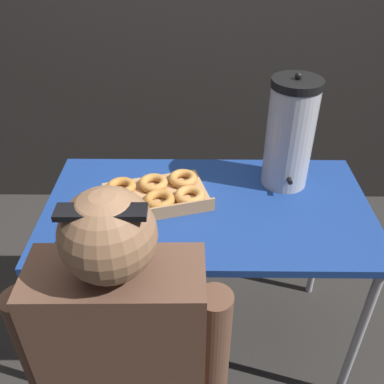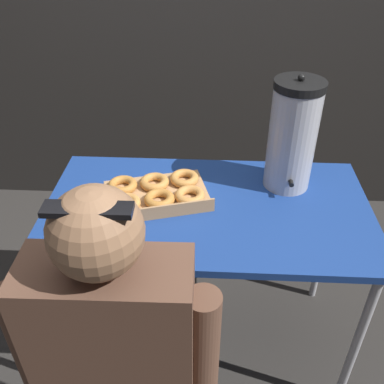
{
  "view_description": "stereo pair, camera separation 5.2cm",
  "coord_description": "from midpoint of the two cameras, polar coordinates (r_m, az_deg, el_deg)",
  "views": [
    {
      "loc": [
        -0.04,
        -1.22,
        1.68
      ],
      "look_at": [
        -0.06,
        0.0,
        0.81
      ],
      "focal_mm": 40.0,
      "sensor_mm": 36.0,
      "label": 1
    },
    {
      "loc": [
        0.01,
        -1.22,
        1.68
      ],
      "look_at": [
        -0.06,
        0.0,
        0.81
      ],
      "focal_mm": 40.0,
      "sensor_mm": 36.0,
      "label": 2
    }
  ],
  "objects": [
    {
      "name": "ground_plane",
      "position": [
        2.08,
        0.89,
        -18.55
      ],
      "size": [
        12.0,
        12.0,
        0.0
      ],
      "primitive_type": "plane",
      "color": "#2D2B28"
    },
    {
      "name": "folding_table",
      "position": [
        1.57,
        1.12,
        -3.6
      ],
      "size": [
        1.17,
        0.64,
        0.75
      ],
      "color": "navy",
      "rests_on": "ground"
    },
    {
      "name": "donut_box",
      "position": [
        1.56,
        -5.77,
        -0.25
      ],
      "size": [
        0.43,
        0.35,
        0.05
      ],
      "rotation": [
        0.0,
        0.0,
        0.28
      ],
      "color": "tan",
      "rests_on": "folding_table"
    },
    {
      "name": "coffee_urn",
      "position": [
        1.59,
        12.01,
        7.57
      ],
      "size": [
        0.18,
        0.2,
        0.43
      ],
      "color": "#B7B7BC",
      "rests_on": "folding_table"
    },
    {
      "name": "cell_phone",
      "position": [
        1.45,
        -16.94,
        -5.91
      ],
      "size": [
        0.09,
        0.16,
        0.01
      ],
      "rotation": [
        0.0,
        0.0,
        -0.11
      ],
      "color": "black",
      "rests_on": "folding_table"
    }
  ]
}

